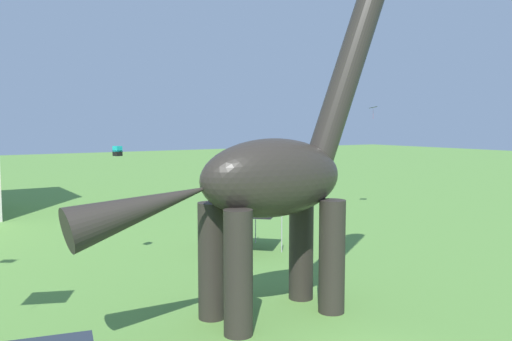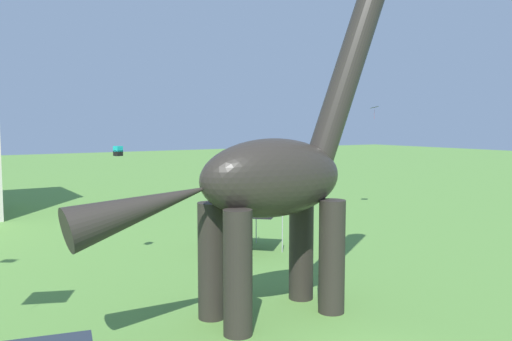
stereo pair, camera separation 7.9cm
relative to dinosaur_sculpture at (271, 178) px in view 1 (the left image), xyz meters
name	(u,v)px [view 1 (the left image)]	position (x,y,z in m)	size (l,w,h in m)	color
dinosaur_sculpture	(271,178)	(0.00, 0.00, 0.00)	(13.65, 2.89, 14.27)	#2D2823
festival_canopy_tent	(248,206)	(4.67, 9.13, -2.62)	(3.15, 3.15, 3.00)	#B2B2B7
kite_far_left	(373,107)	(20.37, 15.31, 3.25)	(1.04, 1.02, 1.04)	black
kite_high_left	(117,151)	(-2.36, 10.20, 0.60)	(0.45, 0.45, 0.50)	#19B2B7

